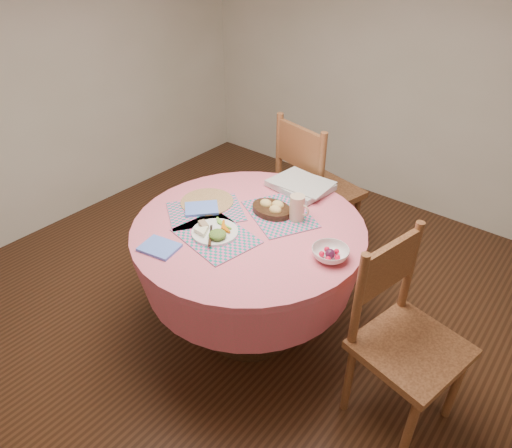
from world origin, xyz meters
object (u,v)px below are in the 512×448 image
Objects in this scene: bread_bowl at (272,208)px; dinner_plate at (215,232)px; chair_back at (313,187)px; fruit_bowl at (330,254)px; chair_right at (402,334)px; dining_table at (249,255)px; latte_mug at (297,208)px; wicker_trivet at (207,202)px.

dinner_plate is at bearing -105.35° from bread_bowl.
chair_back is 5.78× the size of fruit_bowl.
chair_right is 0.92× the size of chair_back.
chair_right reaches higher than dining_table.
dinner_plate is at bearing -122.22° from latte_mug.
latte_mug is at bearing 12.46° from bread_bowl.
dinner_plate is 1.04× the size of bread_bowl.
bread_bowl reaches higher than dining_table.
chair_back is (-1.04, 0.84, 0.04)m from chair_right.
dining_table is at bearing 112.87° from chair_back.
bread_bowl is (0.02, 0.17, 0.23)m from dining_table.
dining_table is 8.82× the size of latte_mug.
dinner_plate is (0.07, -1.05, 0.22)m from chair_back.
fruit_bowl is (0.62, -0.84, 0.23)m from chair_back.
dining_table is 4.13× the size of wicker_trivet.
dining_table is at bearing 67.34° from dinner_plate.
wicker_trivet reaches higher than dining_table.
chair_right reaches higher than bread_bowl.
dining_table is 5.39× the size of bread_bowl.
wicker_trivet is 0.53m from latte_mug.
chair_right is at bearing 12.21° from dinner_plate.
fruit_bowl is at bearing 102.35° from chair_right.
wicker_trivet is at bearing -157.76° from bread_bowl.
latte_mug is at bearing 128.47° from chair_back.
bread_bowl reaches higher than dinner_plate.
chair_right is (0.89, 0.03, -0.05)m from dining_table.
dinner_plate is 0.36m from bread_bowl.
dining_table is 6.77× the size of fruit_bowl.
chair_back is 3.53× the size of wicker_trivet.
chair_right is 4.09× the size of dinner_plate.
chair_right is at bearing 0.23° from fruit_bowl.
latte_mug is at bearing 19.52° from wicker_trivet.
fruit_bowl is at bearing 0.16° from wicker_trivet.
wicker_trivet is at bearing 175.27° from dining_table.
chair_right is 0.49m from fruit_bowl.
chair_right is 4.25× the size of bread_bowl.
bread_bowl is (0.35, 0.14, 0.03)m from wicker_trivet.
dining_table is 0.39m from wicker_trivet.
chair_back is 0.89m from wicker_trivet.
bread_bowl is at bearing 162.70° from fruit_bowl.
bread_bowl is at bearing -167.54° from latte_mug.
chair_back is at bearing 63.18° from chair_right.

